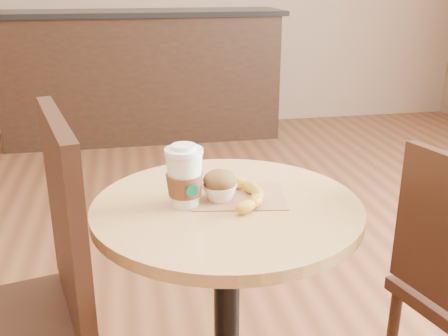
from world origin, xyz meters
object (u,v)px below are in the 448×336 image
Objects in this scene: coffee_cup at (185,178)px; cafe_table at (227,280)px; chair_left at (17,319)px; banana at (242,193)px; muffin at (220,185)px.

cafe_table is at bearing -21.56° from coffee_cup.
banana is at bearing 91.06° from chair_left.
coffee_cup is (0.40, 0.13, 0.26)m from chair_left.
chair_left reaches higher than banana.
chair_left reaches higher than cafe_table.
coffee_cup is 1.79× the size of muffin.
chair_left is at bearing -169.41° from banana.
coffee_cup is at bearing 95.14° from chair_left.
chair_left reaches higher than muffin.
coffee_cup is (-0.10, 0.01, 0.29)m from cafe_table.
chair_left reaches higher than coffee_cup.
coffee_cup is 0.16m from banana.
chair_left is 4.31× the size of banana.
chair_left is at bearing -178.20° from coffee_cup.
chair_left is 0.57m from muffin.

